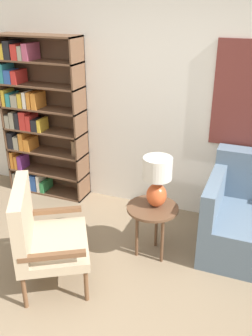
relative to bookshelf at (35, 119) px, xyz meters
name	(u,v)px	position (x,y,z in m)	size (l,w,h in m)	color
ground_plane	(73,331)	(1.47, -1.85, -0.94)	(14.00, 14.00, 0.00)	#847056
wall_back	(165,91)	(1.52, 0.18, 0.42)	(6.40, 0.08, 2.70)	white
bookshelf	(35,119)	(0.00, 0.00, 0.00)	(0.99, 0.30, 1.89)	brown
armchair	(38,232)	(0.95, -1.44, -0.44)	(0.84, 0.89, 0.90)	brown
side_table	(152,213)	(1.72, -0.76, -0.48)	(0.47, 0.47, 0.52)	brown
table_lamp	(157,178)	(1.74, -0.72, -0.14)	(0.26, 0.26, 0.47)	#C65128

